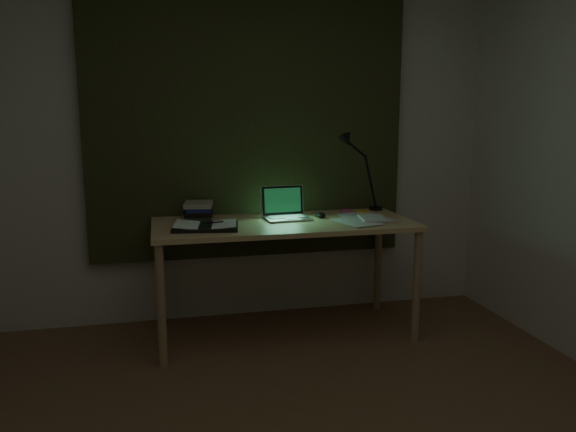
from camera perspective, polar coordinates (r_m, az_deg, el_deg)
name	(u,v)px	position (r m, az deg, el deg)	size (l,w,h in m)	color
wall_back	(248,142)	(3.97, -4.05, 7.47)	(3.50, 0.00, 2.50)	silver
curtain	(249,113)	(3.92, -3.99, 10.36)	(2.20, 0.06, 2.00)	#292F17
desk	(284,278)	(3.71, -0.42, -6.37)	(1.67, 0.73, 0.76)	#DDB377
laptop	(288,204)	(3.68, -0.04, 1.27)	(0.29, 0.33, 0.21)	#BBBBC1
open_textbook	(206,226)	(3.44, -8.36, -1.00)	(0.39, 0.28, 0.03)	white
book_stack	(198,210)	(3.76, -9.14, 0.58)	(0.18, 0.22, 0.11)	white
loose_papers	(364,218)	(3.72, 7.71, -0.22)	(0.35, 0.38, 0.02)	white
mouse	(321,215)	(3.75, 3.35, 0.08)	(0.06, 0.10, 0.04)	black
sticky_yellow	(363,212)	(3.99, 7.60, 0.45)	(0.07, 0.07, 0.02)	yellow
sticky_pink	(346,211)	(4.00, 5.90, 0.52)	(0.08, 0.08, 0.02)	#E15789
desk_lamp	(377,173)	(4.08, 9.02, 4.29)	(0.35, 0.28, 0.53)	black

